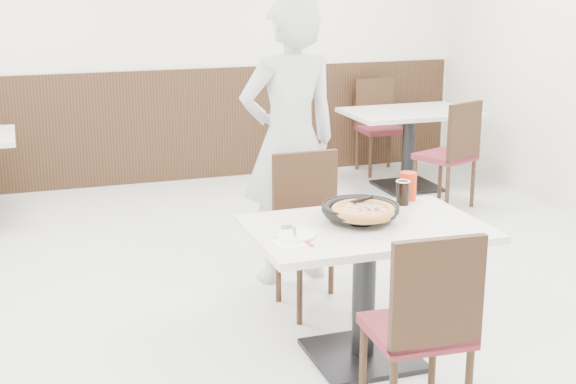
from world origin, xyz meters
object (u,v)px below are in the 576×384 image
object	(u,v)px
chair_far	(317,235)
cola_glass	(403,193)
side_plate	(296,235)
bg_chair_right_far	(381,127)
red_cup	(408,186)
pizza	(363,213)
bg_table_right	(408,150)
diner_person	(290,142)
bg_chair_right_near	(445,154)
main_table	(364,293)
chair_near	(416,325)
pizza_pan	(360,213)

from	to	relation	value
chair_far	cola_glass	world-z (taller)	chair_far
side_plate	bg_chair_right_far	bearing A→B (deg)	59.30
red_cup	pizza	bearing A→B (deg)	-141.19
bg_table_right	diner_person	bearing A→B (deg)	-134.55
cola_glass	bg_chair_right_near	bearing A→B (deg)	54.96
main_table	bg_chair_right_near	distance (m)	3.06
side_plate	bg_chair_right_near	size ratio (longest dim) A/B	0.20
cola_glass	bg_table_right	bearing A→B (deg)	62.02
pizza	bg_table_right	distance (m)	3.64
chair_near	red_cup	xyz separation A→B (m)	(0.46, 1.01, 0.35)
chair_far	bg_table_right	size ratio (longest dim) A/B	0.79
bg_table_right	bg_chair_right_near	xyz separation A→B (m)	(0.01, -0.68, 0.10)
bg_table_right	bg_chair_right_near	distance (m)	0.68
pizza	red_cup	bearing A→B (deg)	38.81
chair_far	bg_chair_right_far	bearing A→B (deg)	-123.28
cola_glass	red_cup	xyz separation A→B (m)	(0.07, 0.08, 0.02)
chair_near	bg_table_right	xyz separation A→B (m)	(1.89, 3.75, -0.10)
side_plate	bg_table_right	world-z (taller)	side_plate
chair_near	pizza	distance (m)	0.74
diner_person	bg_chair_right_far	world-z (taller)	diner_person
pizza_pan	red_cup	xyz separation A→B (m)	(0.42, 0.29, 0.04)
main_table	diner_person	world-z (taller)	diner_person
cola_glass	pizza	bearing A→B (deg)	-143.31
bg_chair_right_near	red_cup	bearing A→B (deg)	-147.25
chair_near	pizza_pan	size ratio (longest dim) A/B	2.49
main_table	chair_near	size ratio (longest dim) A/B	1.26
main_table	pizza_pan	xyz separation A→B (m)	(0.00, 0.08, 0.42)
pizza_pan	red_cup	size ratio (longest dim) A/B	2.38
diner_person	bg_table_right	bearing A→B (deg)	-140.65
side_plate	cola_glass	bearing A→B (deg)	24.54
red_cup	cola_glass	bearing A→B (deg)	-132.54
chair_far	cola_glass	distance (m)	0.64
side_plate	bg_chair_right_far	world-z (taller)	bg_chair_right_far
chair_far	cola_glass	xyz separation A→B (m)	(0.35, -0.42, 0.34)
chair_far	bg_chair_right_near	xyz separation A→B (m)	(1.86, 1.73, 0.00)
chair_near	cola_glass	bearing A→B (deg)	70.76
cola_glass	side_plate	bearing A→B (deg)	-155.46
pizza_pan	red_cup	distance (m)	0.51
chair_far	pizza	size ratio (longest dim) A/B	3.11
pizza_pan	chair_far	bearing A→B (deg)	90.48
side_plate	red_cup	xyz separation A→B (m)	(0.83, 0.43, 0.07)
red_cup	bg_chair_right_near	world-z (taller)	bg_chair_right_near
pizza_pan	bg_chair_right_near	distance (m)	3.01
chair_far	red_cup	size ratio (longest dim) A/B	5.94
chair_near	bg_table_right	bearing A→B (deg)	66.59
bg_table_right	side_plate	bearing A→B (deg)	-125.44
pizza	bg_chair_right_near	xyz separation A→B (m)	(1.87, 2.42, -0.34)
bg_table_right	bg_chair_right_near	size ratio (longest dim) A/B	1.26
bg_chair_right_near	bg_chair_right_far	size ratio (longest dim) A/B	1.00
pizza_pan	cola_glass	bearing A→B (deg)	30.41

